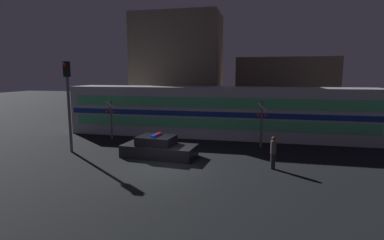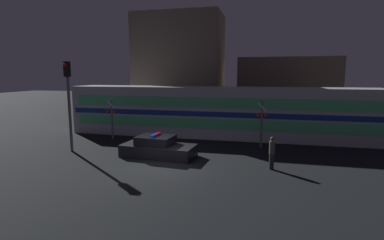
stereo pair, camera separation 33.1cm
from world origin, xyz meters
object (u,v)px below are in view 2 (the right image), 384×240
(police_car, at_px, (158,148))
(pedestrian, at_px, (272,153))
(traffic_light_corner, at_px, (69,96))
(crossing_signal_near, at_px, (262,122))
(train, at_px, (217,112))

(police_car, xyz_separation_m, pedestrian, (6.35, -0.90, 0.36))
(police_car, relative_size, traffic_light_corner, 0.79)
(police_car, distance_m, crossing_signal_near, 6.92)
(pedestrian, height_order, traffic_light_corner, traffic_light_corner)
(police_car, bearing_deg, pedestrian, -3.35)
(pedestrian, xyz_separation_m, crossing_signal_near, (-0.58, 4.53, 0.84))
(crossing_signal_near, relative_size, traffic_light_corner, 0.55)
(pedestrian, height_order, crossing_signal_near, crossing_signal_near)
(police_car, xyz_separation_m, crossing_signal_near, (5.77, 3.63, 1.20))
(police_car, height_order, crossing_signal_near, crossing_signal_near)
(traffic_light_corner, bearing_deg, train, 39.84)
(pedestrian, relative_size, crossing_signal_near, 0.55)
(crossing_signal_near, bearing_deg, police_car, -147.83)
(traffic_light_corner, bearing_deg, pedestrian, -3.57)
(pedestrian, xyz_separation_m, traffic_light_corner, (-11.94, 0.74, 2.59))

